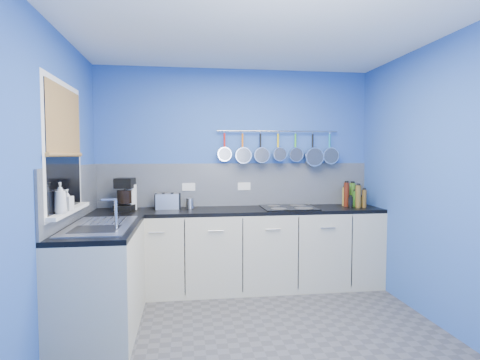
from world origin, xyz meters
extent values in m
cube|color=#47474C|center=(0.00, 0.00, -0.01)|extent=(3.20, 3.00, 0.02)
cube|color=white|center=(0.00, 0.00, 2.51)|extent=(3.20, 3.00, 0.02)
cube|color=#2F57B0|center=(0.00, 1.51, 1.25)|extent=(3.20, 0.02, 2.50)
cube|color=#2F57B0|center=(0.00, -1.51, 1.25)|extent=(3.20, 0.02, 2.50)
cube|color=#2F57B0|center=(-1.61, 0.00, 1.25)|extent=(0.02, 3.00, 2.50)
cube|color=#2F57B0|center=(1.61, 0.00, 1.25)|extent=(0.02, 3.00, 2.50)
cube|color=gray|center=(0.00, 1.49, 1.15)|extent=(3.20, 0.02, 0.50)
cube|color=gray|center=(-1.59, 0.60, 1.15)|extent=(0.02, 1.80, 0.50)
cube|color=#BBB49D|center=(0.00, 1.20, 0.43)|extent=(3.20, 0.60, 0.86)
cube|color=black|center=(0.00, 1.20, 0.88)|extent=(3.20, 0.60, 0.04)
cube|color=#BBB49D|center=(-1.30, 0.30, 0.43)|extent=(0.60, 1.20, 0.86)
cube|color=black|center=(-1.30, 0.30, 0.88)|extent=(0.60, 1.20, 0.04)
cube|color=white|center=(-1.58, 0.30, 1.55)|extent=(0.01, 1.00, 1.10)
cube|color=black|center=(-1.57, 0.30, 1.55)|extent=(0.01, 0.90, 1.00)
cube|color=#B89443|center=(-1.56, 0.30, 1.77)|extent=(0.01, 0.90, 0.55)
cube|color=white|center=(-1.55, 0.30, 1.04)|extent=(0.10, 0.98, 0.03)
cube|color=silver|center=(-1.30, 0.30, 0.90)|extent=(0.50, 0.95, 0.01)
cube|color=white|center=(-0.55, 1.48, 1.13)|extent=(0.15, 0.01, 0.09)
cube|color=white|center=(0.10, 1.48, 1.13)|extent=(0.15, 0.01, 0.09)
cylinder|color=silver|center=(0.50, 1.45, 1.78)|extent=(1.45, 0.02, 0.02)
imported|color=white|center=(-1.53, 0.02, 1.17)|extent=(0.11, 0.11, 0.24)
imported|color=white|center=(-1.53, 0.20, 1.14)|extent=(0.09, 0.09, 0.17)
cylinder|color=white|center=(-1.18, 1.30, 1.04)|extent=(0.14, 0.14, 0.28)
cube|color=silver|center=(-0.78, 1.31, 0.98)|extent=(0.27, 0.16, 0.17)
cylinder|color=silver|center=(-0.54, 1.30, 0.96)|extent=(0.08, 0.08, 0.12)
cube|color=black|center=(0.57, 1.19, 0.91)|extent=(0.59, 0.52, 0.01)
cylinder|color=black|center=(1.45, 1.31, 1.01)|extent=(0.07, 0.07, 0.22)
cylinder|color=#3F721E|center=(1.38, 1.31, 1.03)|extent=(0.07, 0.07, 0.27)
cylinder|color=olive|center=(1.27, 1.30, 1.01)|extent=(0.05, 0.05, 0.22)
cylinder|color=#8C5914|center=(1.43, 1.23, 0.96)|extent=(0.07, 0.07, 0.11)
cylinder|color=#265919|center=(1.37, 1.22, 0.99)|extent=(0.06, 0.06, 0.18)
cylinder|color=#4C190C|center=(1.27, 1.24, 1.04)|extent=(0.06, 0.06, 0.28)
cylinder|color=brown|center=(1.44, 1.12, 1.00)|extent=(0.05, 0.05, 0.20)
cylinder|color=brown|center=(1.37, 1.13, 1.03)|extent=(0.06, 0.06, 0.25)
cylinder|color=black|center=(1.27, 1.12, 0.96)|extent=(0.05, 0.05, 0.12)
camera|label=1|loc=(-0.59, -3.11, 1.49)|focal=29.48mm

